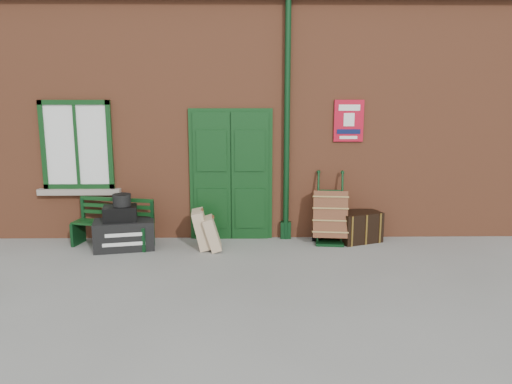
{
  "coord_description": "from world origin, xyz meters",
  "views": [
    {
      "loc": [
        -0.0,
        -7.0,
        2.52
      ],
      "look_at": [
        0.12,
        0.6,
        1.0
      ],
      "focal_mm": 35.0,
      "sensor_mm": 36.0,
      "label": 1
    }
  ],
  "objects_px": {
    "houdini_trunk": "(124,235)",
    "dark_trunk": "(358,227)",
    "bench": "(114,221)",
    "porter_trolley": "(330,216)"
  },
  "relations": [
    {
      "from": "bench",
      "to": "dark_trunk",
      "type": "height_order",
      "value": "bench"
    },
    {
      "from": "bench",
      "to": "dark_trunk",
      "type": "xyz_separation_m",
      "value": [
        4.13,
        0.17,
        -0.15
      ]
    },
    {
      "from": "porter_trolley",
      "to": "bench",
      "type": "bearing_deg",
      "value": -171.27
    },
    {
      "from": "bench",
      "to": "houdini_trunk",
      "type": "xyz_separation_m",
      "value": [
        0.21,
        -0.19,
        -0.17
      ]
    },
    {
      "from": "porter_trolley",
      "to": "dark_trunk",
      "type": "distance_m",
      "value": 0.54
    },
    {
      "from": "houdini_trunk",
      "to": "dark_trunk",
      "type": "distance_m",
      "value": 3.94
    },
    {
      "from": "bench",
      "to": "dark_trunk",
      "type": "bearing_deg",
      "value": 15.28
    },
    {
      "from": "porter_trolley",
      "to": "dark_trunk",
      "type": "bearing_deg",
      "value": 9.4
    },
    {
      "from": "houdini_trunk",
      "to": "porter_trolley",
      "type": "relative_size",
      "value": 0.81
    },
    {
      "from": "bench",
      "to": "porter_trolley",
      "type": "xyz_separation_m",
      "value": [
        3.63,
        0.14,
        0.05
      ]
    }
  ]
}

